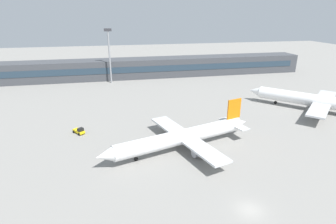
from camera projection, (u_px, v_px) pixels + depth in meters
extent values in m
plane|color=gray|center=(185.00, 120.00, 81.02)|extent=(400.00, 400.00, 0.00)
cube|color=#3F4247|center=(152.00, 67.00, 134.59)|extent=(152.35, 12.00, 9.00)
cube|color=#263847|center=(154.00, 69.00, 128.88)|extent=(144.73, 0.16, 2.80)
cylinder|color=white|center=(182.00, 137.00, 63.14)|extent=(32.88, 12.93, 3.51)
cone|color=white|center=(105.00, 156.00, 54.90)|extent=(4.66, 4.31, 3.34)
cone|color=white|center=(241.00, 123.00, 71.30)|extent=(4.07, 3.36, 2.46)
cube|color=orange|center=(234.00, 109.00, 68.55)|extent=(3.99, 1.49, 5.08)
cube|color=silver|center=(234.00, 124.00, 70.10)|extent=(5.14, 9.60, 0.22)
cube|color=silver|center=(186.00, 137.00, 63.65)|extent=(12.22, 27.83, 0.46)
cylinder|color=gray|center=(174.00, 134.00, 68.66)|extent=(3.36, 2.62, 1.85)
cylinder|color=gray|center=(199.00, 152.00, 59.54)|extent=(3.36, 2.62, 1.85)
cylinder|color=black|center=(136.00, 159.00, 58.77)|extent=(0.99, 0.62, 0.92)
cylinder|color=black|center=(183.00, 141.00, 66.84)|extent=(0.99, 0.62, 0.92)
cylinder|color=black|center=(194.00, 149.00, 62.89)|extent=(0.99, 0.62, 0.92)
cylinder|color=white|center=(319.00, 101.00, 87.09)|extent=(28.49, 30.21, 3.97)
cone|color=white|center=(255.00, 91.00, 98.15)|extent=(5.73, 5.76, 3.77)
cube|color=silver|center=(323.00, 103.00, 86.63)|extent=(26.34, 24.99, 0.52)
cylinder|color=gray|center=(324.00, 102.00, 91.96)|extent=(3.80, 3.87, 2.09)
cylinder|color=gray|center=(319.00, 113.00, 82.33)|extent=(3.80, 3.87, 2.09)
cylinder|color=black|center=(275.00, 103.00, 95.17)|extent=(1.02, 1.05, 1.04)
cylinder|color=black|center=(326.00, 109.00, 89.06)|extent=(1.02, 1.05, 1.04)
cylinder|color=black|center=(324.00, 114.00, 84.89)|extent=(1.02, 1.05, 1.04)
cube|color=yellow|center=(79.00, 131.00, 72.04)|extent=(3.39, 3.77, 0.60)
cube|color=black|center=(81.00, 130.00, 71.27)|extent=(1.78, 1.73, 0.90)
cylinder|color=black|center=(79.00, 134.00, 70.86)|extent=(0.63, 0.71, 0.70)
cylinder|color=black|center=(84.00, 132.00, 71.97)|extent=(0.63, 0.71, 0.70)
cylinder|color=black|center=(74.00, 132.00, 72.31)|extent=(0.63, 0.71, 0.70)
cylinder|color=black|center=(79.00, 130.00, 73.43)|extent=(0.63, 0.71, 0.70)
cylinder|color=gray|center=(110.00, 58.00, 120.26)|extent=(0.70, 0.70, 22.47)
cube|color=#333338|center=(108.00, 30.00, 116.17)|extent=(3.20, 0.80, 1.20)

